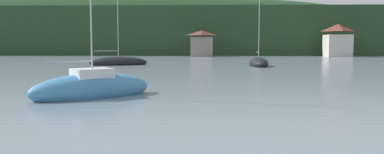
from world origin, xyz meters
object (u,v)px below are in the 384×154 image
at_px(shore_building_westcentral, 338,41).
at_px(sailboat_far_7, 259,63).
at_px(shore_building_west, 202,44).
at_px(sailboat_far_1, 118,62).
at_px(sailboat_mid_3, 93,88).

bearing_deg(shore_building_westcentral, sailboat_far_7, -121.24).
height_order(shore_building_west, sailboat_far_1, sailboat_far_1).
distance_m(shore_building_westcentral, sailboat_far_7, 44.24).
bearing_deg(sailboat_mid_3, sailboat_far_1, 59.97).
bearing_deg(sailboat_mid_3, sailboat_far_7, 25.87).
xyz_separation_m(shore_building_west, sailboat_mid_3, (-5.37, -66.28, -2.37)).
height_order(shore_building_westcentral, sailboat_far_1, sailboat_far_1).
xyz_separation_m(sailboat_far_1, sailboat_mid_3, (5.60, -31.12, 0.10)).
bearing_deg(sailboat_far_1, sailboat_mid_3, -96.34).
height_order(sailboat_far_1, sailboat_mid_3, sailboat_far_1).
bearing_deg(sailboat_far_7, sailboat_mid_3, -22.98).
distance_m(shore_building_west, sailboat_far_7, 37.75).
distance_m(shore_building_westcentral, sailboat_mid_3, 76.20).
xyz_separation_m(sailboat_mid_3, sailboat_far_7, (13.03, 29.40, -0.11)).
distance_m(shore_building_westcentral, sailboat_far_1, 55.06).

